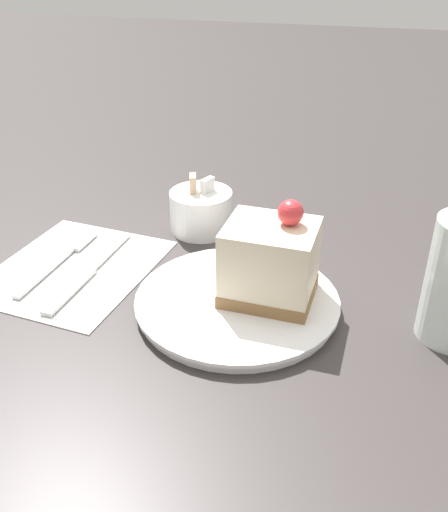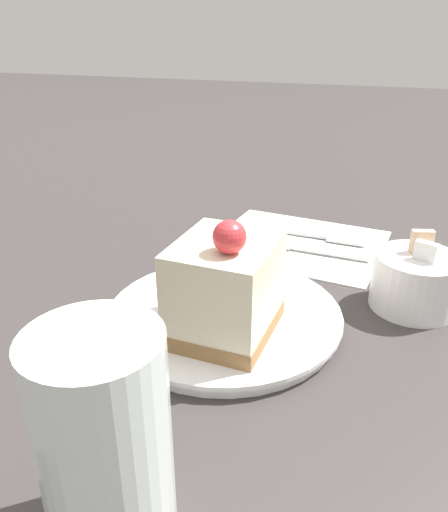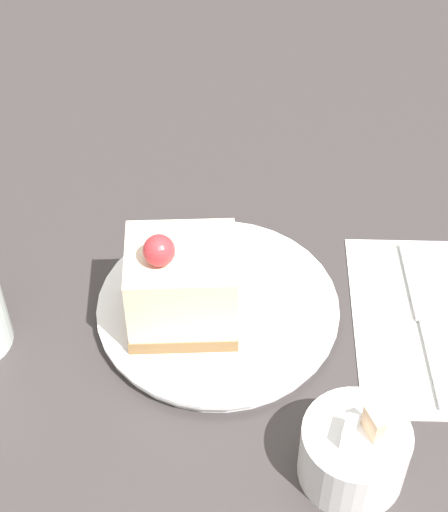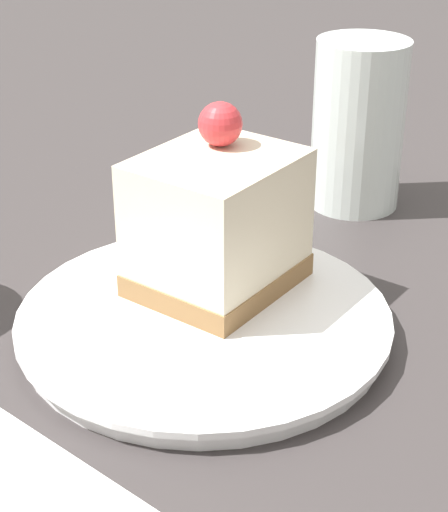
% 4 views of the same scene
% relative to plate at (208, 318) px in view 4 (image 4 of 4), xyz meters
% --- Properties ---
extents(ground_plane, '(4.00, 4.00, 0.00)m').
position_rel_plate_xyz_m(ground_plane, '(-0.00, -0.02, -0.01)').
color(ground_plane, '#383333').
extents(plate, '(0.21, 0.21, 0.01)m').
position_rel_plate_xyz_m(plate, '(0.00, 0.00, 0.00)').
color(plate, white).
rests_on(plate, ground_plane).
extents(cake_slice, '(0.09, 0.08, 0.11)m').
position_rel_plate_xyz_m(cake_slice, '(0.03, 0.01, 0.05)').
color(cake_slice, olive).
rests_on(cake_slice, plate).
extents(drinking_glass, '(0.07, 0.07, 0.12)m').
position_rel_plate_xyz_m(drinking_glass, '(0.21, 0.01, 0.05)').
color(drinking_glass, silver).
rests_on(drinking_glass, ground_plane).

